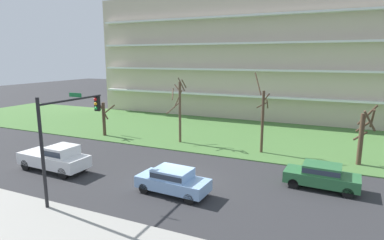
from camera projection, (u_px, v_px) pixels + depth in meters
name	position (u px, v px, depth m)	size (l,w,h in m)	color
ground	(180.00, 181.00, 21.11)	(160.00, 160.00, 0.00)	#2D2D30
grass_lawn_strip	(238.00, 134.00, 33.63)	(80.00, 16.00, 0.08)	#477238
apartment_building	(268.00, 57.00, 44.74)	(47.33, 13.31, 16.35)	beige
tree_far_left	(104.00, 117.00, 32.76)	(1.85, 1.89, 3.82)	#4C3828
tree_left	(179.00, 109.00, 29.92)	(1.76, 2.15, 6.28)	brown
tree_center	(262.00, 118.00, 26.64)	(1.37, 1.52, 6.86)	#4C3828
tree_right	(363.00, 135.00, 23.65)	(1.49, 1.90, 4.68)	#4C3828
pickup_white_near_left	(56.00, 158.00, 22.70)	(5.47, 2.21, 1.95)	white
sedan_blue_center_left	(173.00, 180.00, 18.94)	(4.50, 2.06, 1.57)	#8CB2E0
sedan_green_center_right	(322.00, 175.00, 19.71)	(4.49, 2.02, 1.57)	#2D6B3D
traffic_signal_mast	(65.00, 129.00, 17.73)	(0.90, 4.79, 6.09)	black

